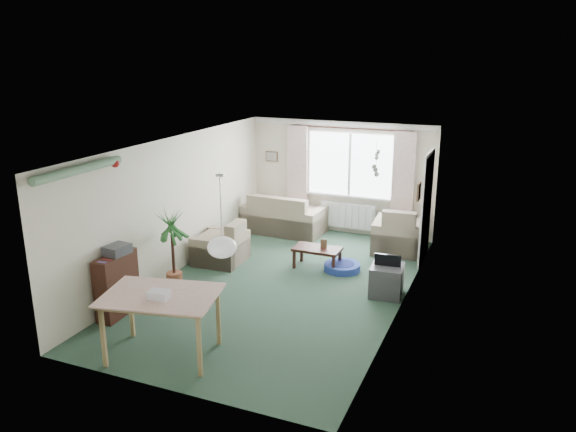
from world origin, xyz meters
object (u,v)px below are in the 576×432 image
at_px(sofa, 284,213).
at_px(pet_bed, 342,267).
at_px(dining_table, 163,326).
at_px(tv_cube, 387,280).
at_px(armchair_left, 220,241).
at_px(armchair_corner, 401,229).
at_px(houseplant, 173,249).
at_px(bookshelf, 117,285).
at_px(coffee_table, 317,258).

bearing_deg(sofa, pet_bed, 140.11).
relative_size(dining_table, pet_bed, 2.06).
relative_size(sofa, dining_table, 1.28).
bearing_deg(tv_cube, armchair_left, 170.01).
relative_size(armchair_corner, pet_bed, 1.57).
bearing_deg(pet_bed, armchair_corner, 62.26).
height_order(armchair_corner, tv_cube, armchair_corner).
bearing_deg(armchair_left, armchair_corner, 119.17).
bearing_deg(houseplant, bookshelf, -99.01).
xyz_separation_m(bookshelf, houseplant, (0.19, 1.20, 0.20)).
bearing_deg(bookshelf, houseplant, 77.89).
height_order(armchair_corner, coffee_table, armchair_corner).
bearing_deg(tv_cube, armchair_corner, 91.25).
height_order(coffee_table, bookshelf, bookshelf).
height_order(houseplant, pet_bed, houseplant).
bearing_deg(dining_table, coffee_table, 77.56).
relative_size(sofa, armchair_left, 1.93).
relative_size(coffee_table, bookshelf, 0.89).
bearing_deg(pet_bed, sofa, 137.59).
bearing_deg(bookshelf, tv_cube, 28.92).
bearing_deg(coffee_table, armchair_left, -167.22).
bearing_deg(armchair_left, bookshelf, -10.49).
relative_size(armchair_left, coffee_table, 1.05).
bearing_deg(bookshelf, armchair_corner, 49.68).
distance_m(tv_cube, pet_bed, 1.23).
height_order(tv_cube, pet_bed, tv_cube).
bearing_deg(dining_table, armchair_corner, 68.46).
bearing_deg(pet_bed, bookshelf, -131.07).
height_order(armchair_left, coffee_table, armchair_left).
bearing_deg(sofa, dining_table, 98.55).
distance_m(sofa, armchair_corner, 2.59).
height_order(armchair_corner, dining_table, armchair_corner).
distance_m(armchair_corner, houseplant, 4.45).
bearing_deg(houseplant, sofa, 80.88).
distance_m(armchair_left, coffee_table, 1.82).
bearing_deg(dining_table, tv_cube, 52.77).
bearing_deg(armchair_corner, armchair_left, 27.44).
bearing_deg(armchair_corner, dining_table, 63.95).
bearing_deg(houseplant, armchair_corner, 45.38).
xyz_separation_m(bookshelf, pet_bed, (2.57, 2.95, -0.41)).
height_order(sofa, bookshelf, bookshelf).
bearing_deg(bookshelf, coffee_table, 50.99).
bearing_deg(armchair_corner, bookshelf, 48.28).
bearing_deg(bookshelf, pet_bed, 45.83).
xyz_separation_m(armchair_corner, dining_table, (-2.01, -5.09, -0.04)).
bearing_deg(tv_cube, bookshelf, -152.69).
xyz_separation_m(armchair_left, houseplant, (-0.15, -1.31, 0.27)).
bearing_deg(sofa, bookshelf, 83.42).
height_order(coffee_table, houseplant, houseplant).
relative_size(houseplant, pet_bed, 2.06).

